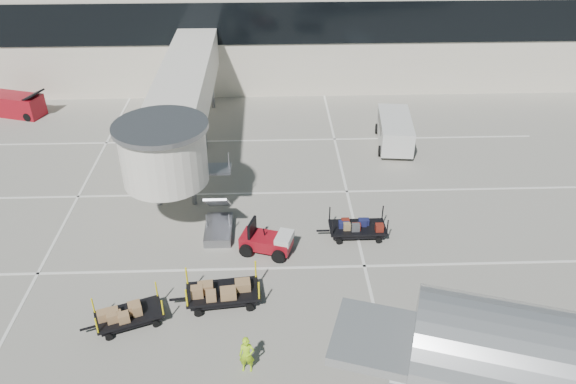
% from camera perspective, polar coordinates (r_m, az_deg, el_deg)
% --- Properties ---
extents(ground, '(140.00, 140.00, 0.00)m').
position_cam_1_polar(ground, '(26.44, -4.71, -10.57)').
color(ground, '#A5A194').
rests_on(ground, ground).
extents(lane_markings, '(40.00, 30.00, 0.02)m').
position_cam_1_polar(lane_markings, '(33.94, -5.30, 0.15)').
color(lane_markings, silver).
rests_on(lane_markings, ground).
extents(terminal, '(64.00, 12.11, 15.20)m').
position_cam_1_polar(terminal, '(51.31, -4.14, 16.39)').
color(terminal, beige).
rests_on(terminal, ground).
extents(jet_bridge, '(5.70, 20.40, 6.03)m').
position_cam_1_polar(jet_bridge, '(34.93, -10.91, 8.56)').
color(jet_bridge, silver).
rests_on(jet_bridge, ground).
extents(baggage_tug, '(2.86, 2.31, 1.71)m').
position_cam_1_polar(baggage_tug, '(28.62, -2.08, -5.02)').
color(baggage_tug, maroon).
rests_on(baggage_tug, ground).
extents(suitcase_cart, '(3.67, 1.51, 1.44)m').
position_cam_1_polar(suitcase_cart, '(29.92, 7.05, -3.70)').
color(suitcase_cart, black).
rests_on(suitcase_cart, ground).
extents(box_cart_near, '(4.12, 2.00, 1.59)m').
position_cam_1_polar(box_cart_near, '(25.86, -6.78, -10.11)').
color(box_cart_near, black).
rests_on(box_cart_near, ground).
extents(box_cart_far, '(3.54, 2.33, 1.37)m').
position_cam_1_polar(box_cart_far, '(25.74, -15.74, -11.79)').
color(box_cart_far, black).
rests_on(box_cart_far, ground).
extents(ground_worker, '(0.64, 0.44, 1.70)m').
position_cam_1_polar(ground_worker, '(22.85, -4.21, -16.16)').
color(ground_worker, '#99D516').
rests_on(ground_worker, ground).
extents(minivan, '(2.73, 5.37, 1.96)m').
position_cam_1_polar(minivan, '(39.38, 10.79, 6.37)').
color(minivan, silver).
rests_on(minivan, ground).
extents(belt_loader, '(4.70, 2.90, 2.13)m').
position_cam_1_polar(belt_loader, '(48.02, -25.90, 7.96)').
color(belt_loader, maroon).
rests_on(belt_loader, ground).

